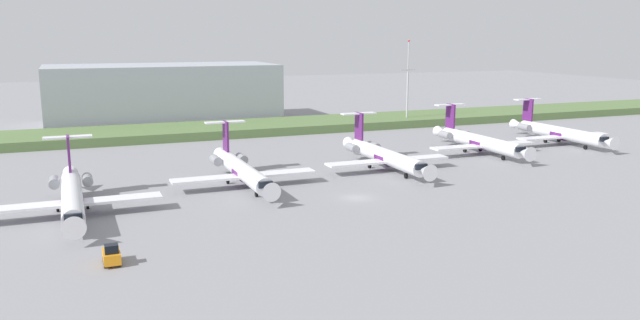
{
  "coord_description": "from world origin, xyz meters",
  "views": [
    {
      "loc": [
        -38.52,
        -81.35,
        23.31
      ],
      "look_at": [
        0.0,
        14.64,
        3.0
      ],
      "focal_mm": 35.47,
      "sensor_mm": 36.0,
      "label": 1
    }
  ],
  "objects_px": {
    "regional_jet_fifth": "(478,141)",
    "baggage_tug": "(112,255)",
    "regional_jet_second": "(72,195)",
    "antenna_mast": "(407,90)",
    "regional_jet_third": "(242,170)",
    "regional_jet_sixth": "(559,132)",
    "regional_jet_fourth": "(384,155)"
  },
  "relations": [
    {
      "from": "regional_jet_second",
      "to": "regional_jet_fourth",
      "type": "bearing_deg",
      "value": 11.01
    },
    {
      "from": "regional_jet_sixth",
      "to": "baggage_tug",
      "type": "height_order",
      "value": "regional_jet_sixth"
    },
    {
      "from": "regional_jet_third",
      "to": "regional_jet_sixth",
      "type": "height_order",
      "value": "same"
    },
    {
      "from": "regional_jet_sixth",
      "to": "antenna_mast",
      "type": "xyz_separation_m",
      "value": [
        -16.14,
        38.8,
        6.76
      ]
    },
    {
      "from": "regional_jet_sixth",
      "to": "baggage_tug",
      "type": "xyz_separation_m",
      "value": [
        -96.97,
        -42.24,
        -1.53
      ]
    },
    {
      "from": "regional_jet_third",
      "to": "antenna_mast",
      "type": "bearing_deg",
      "value": 41.13
    },
    {
      "from": "antenna_mast",
      "to": "regional_jet_second",
      "type": "bearing_deg",
      "value": -144.99
    },
    {
      "from": "regional_jet_fourth",
      "to": "antenna_mast",
      "type": "distance_m",
      "value": 59.08
    },
    {
      "from": "regional_jet_third",
      "to": "regional_jet_fourth",
      "type": "xyz_separation_m",
      "value": [
        26.61,
        2.58,
        0.0
      ]
    },
    {
      "from": "regional_jet_third",
      "to": "regional_jet_fifth",
      "type": "distance_m",
      "value": 52.55
    },
    {
      "from": "regional_jet_second",
      "to": "regional_jet_fifth",
      "type": "relative_size",
      "value": 1.0
    },
    {
      "from": "antenna_mast",
      "to": "baggage_tug",
      "type": "relative_size",
      "value": 6.99
    },
    {
      "from": "regional_jet_fourth",
      "to": "regional_jet_sixth",
      "type": "xyz_separation_m",
      "value": [
        48.54,
        10.13,
        0.0
      ]
    },
    {
      "from": "regional_jet_third",
      "to": "regional_jet_fourth",
      "type": "relative_size",
      "value": 1.0
    },
    {
      "from": "regional_jet_second",
      "to": "baggage_tug",
      "type": "bearing_deg",
      "value": -81.1
    },
    {
      "from": "regional_jet_second",
      "to": "regional_jet_third",
      "type": "relative_size",
      "value": 1.0
    },
    {
      "from": "regional_jet_fourth",
      "to": "antenna_mast",
      "type": "height_order",
      "value": "antenna_mast"
    },
    {
      "from": "regional_jet_second",
      "to": "baggage_tug",
      "type": "distance_m",
      "value": 22.33
    },
    {
      "from": "regional_jet_second",
      "to": "regional_jet_sixth",
      "type": "bearing_deg",
      "value": 11.39
    },
    {
      "from": "regional_jet_second",
      "to": "antenna_mast",
      "type": "bearing_deg",
      "value": 35.01
    },
    {
      "from": "regional_jet_fifth",
      "to": "antenna_mast",
      "type": "height_order",
      "value": "antenna_mast"
    },
    {
      "from": "regional_jet_third",
      "to": "baggage_tug",
      "type": "bearing_deg",
      "value": -126.47
    },
    {
      "from": "regional_jet_fifth",
      "to": "baggage_tug",
      "type": "height_order",
      "value": "regional_jet_fifth"
    },
    {
      "from": "regional_jet_sixth",
      "to": "regional_jet_fifth",
      "type": "bearing_deg",
      "value": -172.16
    },
    {
      "from": "regional_jet_fifth",
      "to": "baggage_tug",
      "type": "relative_size",
      "value": 9.69
    },
    {
      "from": "regional_jet_third",
      "to": "baggage_tug",
      "type": "relative_size",
      "value": 9.69
    },
    {
      "from": "regional_jet_sixth",
      "to": "baggage_tug",
      "type": "bearing_deg",
      "value": -156.46
    },
    {
      "from": "regional_jet_second",
      "to": "regional_jet_third",
      "type": "bearing_deg",
      "value": 16.55
    },
    {
      "from": "antenna_mast",
      "to": "regional_jet_fourth",
      "type": "bearing_deg",
      "value": -123.51
    },
    {
      "from": "regional_jet_fourth",
      "to": "regional_jet_fifth",
      "type": "relative_size",
      "value": 1.0
    },
    {
      "from": "regional_jet_fourth",
      "to": "regional_jet_fifth",
      "type": "distance_m",
      "value": 26.01
    },
    {
      "from": "regional_jet_second",
      "to": "regional_jet_sixth",
      "type": "xyz_separation_m",
      "value": [
        100.41,
        20.23,
        0.0
      ]
    }
  ]
}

